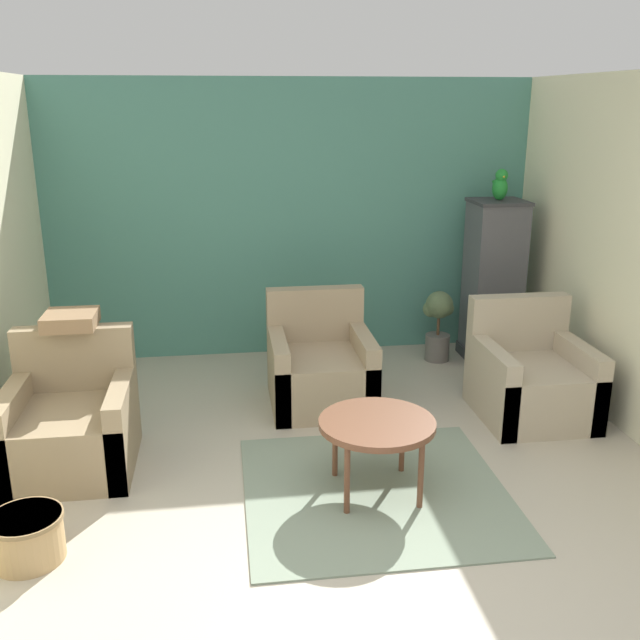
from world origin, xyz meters
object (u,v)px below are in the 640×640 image
at_px(armchair_left, 71,427).
at_px(armchair_right, 531,380).
at_px(coffee_table, 377,427).
at_px(wicker_basket, 27,536).
at_px(birdcage, 493,282).
at_px(armchair_middle, 320,369).
at_px(potted_plant, 438,321).
at_px(parrot, 500,186).

relative_size(armchair_left, armchair_right, 1.00).
relative_size(coffee_table, wicker_basket, 1.83).
relative_size(armchair_right, birdcage, 0.59).
height_order(coffee_table, birdcage, birdcage).
bearing_deg(birdcage, armchair_right, -96.88).
height_order(armchair_left, birdcage, birdcage).
xyz_separation_m(armchair_middle, potted_plant, (1.22, 0.82, 0.10)).
relative_size(parrot, wicker_basket, 0.72).
height_order(armchair_right, birdcage, birdcage).
bearing_deg(wicker_basket, armchair_right, 22.09).
xyz_separation_m(armchair_right, birdcage, (0.15, 1.27, 0.46)).
bearing_deg(wicker_basket, coffee_table, 11.79).
bearing_deg(armchair_right, parrot, 83.13).
distance_m(armchair_middle, wicker_basket, 2.58).
bearing_deg(armchair_left, armchair_right, 6.05).
distance_m(coffee_table, birdcage, 2.74).
xyz_separation_m(coffee_table, potted_plant, (1.07, 2.25, -0.06)).
height_order(coffee_table, armchair_left, armchair_left).
bearing_deg(parrot, birdcage, -90.00).
relative_size(armchair_left, armchair_middle, 1.00).
bearing_deg(armchair_right, birdcage, 83.12).
bearing_deg(armchair_middle, armchair_left, -155.34).
bearing_deg(coffee_table, potted_plant, 64.46).
xyz_separation_m(armchair_left, potted_plant, (2.99, 1.64, 0.10)).
bearing_deg(wicker_basket, parrot, 36.78).
bearing_deg(armchair_right, armchair_middle, 163.68).
height_order(armchair_middle, wicker_basket, armchair_middle).
distance_m(coffee_table, armchair_left, 2.02).
height_order(armchair_left, wicker_basket, armchair_left).
relative_size(armchair_left, parrot, 3.12).
distance_m(armchair_left, potted_plant, 3.41).
bearing_deg(parrot, potted_plant, 178.49).
xyz_separation_m(parrot, wicker_basket, (-3.54, -2.64, -1.48)).
height_order(armchair_left, armchair_right, same).
distance_m(parrot, potted_plant, 1.33).
relative_size(coffee_table, armchair_right, 0.81).
bearing_deg(armchair_middle, armchair_right, -16.32).
xyz_separation_m(birdcage, wicker_basket, (-3.54, -2.64, -0.60)).
bearing_deg(coffee_table, parrot, 54.89).
height_order(parrot, wicker_basket, parrot).
bearing_deg(potted_plant, armchair_right, -75.00).
height_order(parrot, potted_plant, parrot).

